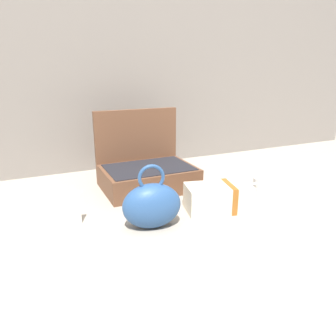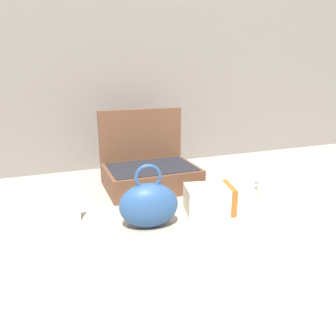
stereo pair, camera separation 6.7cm
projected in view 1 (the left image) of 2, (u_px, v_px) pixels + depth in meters
name	position (u px, v px, depth m)	size (l,w,h in m)	color
ground_plane	(166.00, 204.00, 1.20)	(6.00, 6.00, 0.00)	#9E9384
back_wall	(116.00, 23.00, 1.50)	(3.20, 0.06, 1.40)	gray
open_suitcase	(145.00, 170.00, 1.37)	(0.38, 0.28, 0.32)	brown
teal_pouch_handbag	(152.00, 205.00, 1.00)	(0.20, 0.13, 0.21)	#284C7F
cream_toiletry_bag	(219.00, 197.00, 1.14)	(0.25, 0.17, 0.10)	beige
coffee_mug	(261.00, 189.00, 1.22)	(0.10, 0.07, 0.09)	silver
info_card_left	(65.00, 209.00, 1.02)	(0.10, 0.01, 0.11)	white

